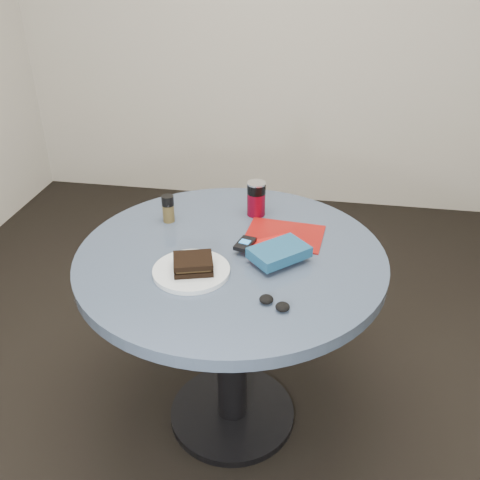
% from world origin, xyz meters
% --- Properties ---
extents(ground, '(4.00, 4.00, 0.00)m').
position_xyz_m(ground, '(0.00, 0.00, 0.00)').
color(ground, black).
rests_on(ground, ground).
extents(table, '(1.00, 1.00, 0.75)m').
position_xyz_m(table, '(0.00, 0.00, 0.59)').
color(table, black).
rests_on(table, ground).
extents(plate, '(0.26, 0.26, 0.01)m').
position_xyz_m(plate, '(-0.10, -0.14, 0.76)').
color(plate, silver).
rests_on(plate, table).
extents(sandwich, '(0.14, 0.13, 0.04)m').
position_xyz_m(sandwich, '(-0.09, -0.14, 0.79)').
color(sandwich, black).
rests_on(sandwich, plate).
extents(soda_can, '(0.07, 0.07, 0.13)m').
position_xyz_m(soda_can, '(0.04, 0.28, 0.81)').
color(soda_can, maroon).
rests_on(soda_can, table).
extents(pepper_grinder, '(0.05, 0.05, 0.10)m').
position_xyz_m(pepper_grinder, '(-0.26, 0.18, 0.80)').
color(pepper_grinder, '#4E4121').
rests_on(pepper_grinder, table).
extents(magazine, '(0.27, 0.22, 0.00)m').
position_xyz_m(magazine, '(0.16, 0.14, 0.75)').
color(magazine, maroon).
rests_on(magazine, table).
extents(red_book, '(0.19, 0.18, 0.01)m').
position_xyz_m(red_book, '(0.12, 0.03, 0.76)').
color(red_book, '#B2100E').
rests_on(red_book, magazine).
extents(novel, '(0.21, 0.20, 0.03)m').
position_xyz_m(novel, '(0.16, -0.03, 0.79)').
color(novel, navy).
rests_on(novel, red_book).
extents(mp3_player, '(0.07, 0.09, 0.02)m').
position_xyz_m(mp3_player, '(0.04, 0.02, 0.77)').
color(mp3_player, black).
rests_on(mp3_player, red_book).
extents(headphones, '(0.10, 0.08, 0.02)m').
position_xyz_m(headphones, '(0.17, -0.26, 0.76)').
color(headphones, black).
rests_on(headphones, table).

